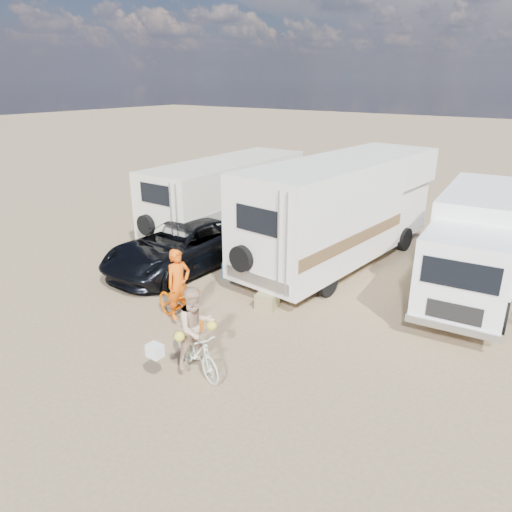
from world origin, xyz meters
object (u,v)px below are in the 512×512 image
Objects in this scene: box_truck at (476,247)px; bike_parked at (502,301)px; bike_woman at (197,351)px; bike_man at (180,305)px; rider_man at (179,291)px; dark_suv at (182,246)px; cooler at (234,269)px; crate at (267,301)px; rv_left at (226,198)px; rider_woman at (196,336)px; rv_main at (341,212)px.

bike_parked is at bearing -54.46° from box_truck.
box_truck reaches higher than bike_woman.
bike_woman reaches higher than bike_parked.
bike_man is 0.36m from rider_man.
cooler is at bearing 14.03° from dark_suv.
rv_left is at bearing 137.96° from crate.
rider_woman is at bearing -114.65° from bike_man.
box_truck reaches higher than crate.
rv_left reaches higher than rider_woman.
rider_man is at bearing -60.60° from rv_left.
crate is at bearing -85.23° from rv_main.
bike_parked is (0.92, -1.06, -0.88)m from box_truck.
box_truck is 7.78m from bike_woman.
dark_suv reaches higher than bike_man.
rv_main is 4.69m from rv_left.
cooler is (-0.71, 2.95, -0.23)m from bike_man.
rider_man is 2.08m from rider_woman.
bike_man is 2.99× the size of cooler.
rv_left is 8.58m from box_truck.
bike_parked is 6.96m from cooler.
rv_left is 8.93m from bike_woman.
rider_man reaches higher than bike_man.
box_truck is 3.51× the size of bike_man.
dark_suv reaches higher than cooler.
bike_man is at bearing -122.94° from crate.
rv_left is 7.00m from bike_man.
rv_main reaches higher than dark_suv.
rv_main is 16.06× the size of crate.
crate is at bearing -141.19° from box_truck.
dark_suv is at bearing 55.44° from bike_man.
rv_left is 6.35m from crate.
rv_left is at bearing 108.43° from dark_suv.
rider_woman is (4.05, -3.82, 0.11)m from dark_suv.
rider_man is 2.79× the size of cooler.
rv_main is 7.13m from bike_woman.
rider_man is (2.40, -2.57, 0.12)m from dark_suv.
rv_left is 1.09× the size of box_truck.
cooler is at bearing 47.81° from bike_woman.
crate is at bearing -10.00° from dark_suv.
crate is at bearing -20.50° from bike_man.
bike_woman is at bearing -41.82° from dark_suv.
rider_man is 7.61m from bike_parked.
dark_suv is at bearing -133.31° from rv_main.
rider_woman is 4.85m from cooler.
box_truck reaches higher than bike_man.
rv_left reaches higher than dark_suv.
dark_suv is 2.86× the size of bike_man.
bike_man is 1.13× the size of bike_woman.
box_truck is at bearing 44.24° from crate.
rider_woman reaches higher than cooler.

